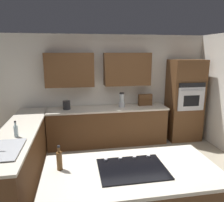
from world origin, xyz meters
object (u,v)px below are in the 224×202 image
blender (122,101)px  oil_bottle (59,160)px  wall_oven (184,100)px  cooktop (132,168)px  kettle (67,105)px  dish_soap_bottle (16,131)px  spice_rack (145,100)px  sink_unit (3,150)px

blender → oil_bottle: blender is taller
wall_oven → blender: (1.60, -0.04, 0.04)m
cooktop → oil_bottle: 0.83m
cooktop → blender: (-0.48, -2.78, 0.14)m
kettle → oil_bottle: oil_bottle is taller
dish_soap_bottle → spice_rack: bearing=-148.6°
sink_unit → oil_bottle: (-0.79, 0.61, 0.10)m
wall_oven → kettle: bearing=-0.8°
wall_oven → sink_unit: 4.19m
wall_oven → cooktop: size_ratio=2.65×
blender → dish_soap_bottle: bearing=37.6°
sink_unit → blender: 2.91m
kettle → spice_rack: bearing=-178.7°
blender → dish_soap_bottle: 2.55m
oil_bottle → cooktop: bearing=171.0°
spice_rack → blender: bearing=4.0°
dish_soap_bottle → cooktop: bearing=141.5°
blender → sink_unit: bearing=44.4°
wall_oven → oil_bottle: (2.89, 2.61, 0.01)m
blender → oil_bottle: 2.95m
spice_rack → oil_bottle: bearing=54.9°
wall_oven → kettle: (2.90, -0.04, -0.01)m
cooktop → wall_oven: bearing=-127.3°
sink_unit → oil_bottle: 1.00m
spice_rack → dish_soap_bottle: 3.07m
sink_unit → cooktop: bearing=155.1°
cooktop → oil_bottle: bearing=-9.0°
cooktop → dish_soap_bottle: (1.54, -1.22, 0.09)m
sink_unit → spice_rack: bearing=-142.2°
kettle → cooktop: bearing=106.4°
kettle → oil_bottle: bearing=90.2°
sink_unit → spice_rack: (-2.68, -2.08, 0.12)m
cooktop → dish_soap_bottle: dish_soap_bottle is taller
sink_unit → spice_rack: 3.39m
spice_rack → wall_oven: bearing=175.2°
wall_oven → blender: wall_oven is taller
sink_unit → blender: size_ratio=2.02×
spice_rack → dish_soap_bottle: bearing=31.4°
dish_soap_bottle → blender: bearing=-142.4°
blender → kettle: (1.30, 0.00, -0.05)m
wall_oven → spice_rack: bearing=-4.8°
dish_soap_bottle → oil_bottle: size_ratio=0.90×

